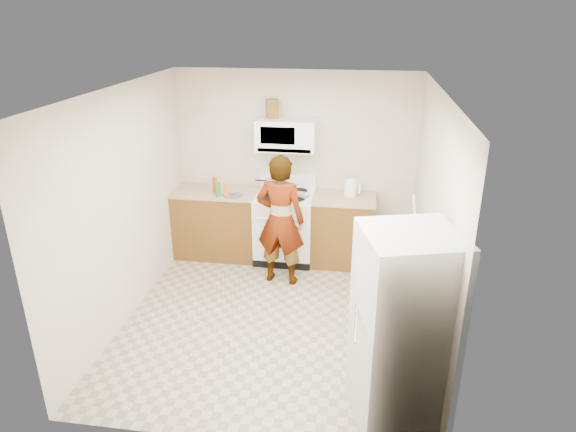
% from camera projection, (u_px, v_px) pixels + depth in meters
% --- Properties ---
extents(floor, '(3.60, 3.60, 0.00)m').
position_uv_depth(floor, '(274.00, 317.00, 5.74)').
color(floor, gray).
rests_on(floor, ground).
extents(back_wall, '(3.20, 0.02, 2.50)m').
position_uv_depth(back_wall, '(295.00, 165.00, 6.91)').
color(back_wall, beige).
rests_on(back_wall, floor).
extents(right_wall, '(0.02, 3.60, 2.50)m').
position_uv_depth(right_wall, '(431.00, 223.00, 5.05)').
color(right_wall, beige).
rests_on(right_wall, floor).
extents(cabinet_left, '(1.12, 0.62, 0.90)m').
position_uv_depth(cabinet_left, '(218.00, 224.00, 7.08)').
color(cabinet_left, brown).
rests_on(cabinet_left, floor).
extents(counter_left, '(1.14, 0.64, 0.03)m').
position_uv_depth(counter_left, '(216.00, 192.00, 6.90)').
color(counter_left, tan).
rests_on(counter_left, cabinet_left).
extents(cabinet_right, '(0.80, 0.62, 0.90)m').
position_uv_depth(cabinet_right, '(343.00, 231.00, 6.84)').
color(cabinet_right, brown).
rests_on(cabinet_right, floor).
extents(counter_right, '(0.82, 0.64, 0.03)m').
position_uv_depth(counter_right, '(344.00, 198.00, 6.67)').
color(counter_right, tan).
rests_on(counter_right, cabinet_right).
extents(gas_range, '(0.76, 0.65, 1.13)m').
position_uv_depth(gas_range, '(285.00, 225.00, 6.93)').
color(gas_range, white).
rests_on(gas_range, floor).
extents(microwave, '(0.76, 0.38, 0.40)m').
position_uv_depth(microwave, '(286.00, 135.00, 6.59)').
color(microwave, white).
rests_on(microwave, back_wall).
extents(person, '(0.64, 0.46, 1.64)m').
position_uv_depth(person, '(280.00, 220.00, 6.22)').
color(person, tan).
rests_on(person, floor).
extents(fridge, '(0.86, 0.86, 1.70)m').
position_uv_depth(fridge, '(403.00, 331.00, 4.04)').
color(fridge, '#BBBBB7').
rests_on(fridge, floor).
extents(kettle, '(0.19, 0.19, 0.20)m').
position_uv_depth(kettle, '(351.00, 188.00, 6.68)').
color(kettle, white).
rests_on(kettle, counter_right).
extents(jug, '(0.18, 0.18, 0.24)m').
position_uv_depth(jug, '(272.00, 109.00, 6.54)').
color(jug, brown).
rests_on(jug, microwave).
extents(saucepan, '(0.28, 0.28, 0.14)m').
position_uv_depth(saucepan, '(276.00, 184.00, 6.86)').
color(saucepan, silver).
rests_on(saucepan, gas_range).
extents(tray, '(0.28, 0.21, 0.05)m').
position_uv_depth(tray, '(298.00, 195.00, 6.67)').
color(tray, white).
rests_on(tray, gas_range).
extents(bottle_spray, '(0.07, 0.07, 0.21)m').
position_uv_depth(bottle_spray, '(215.00, 185.00, 6.78)').
color(bottle_spray, '#C1380E').
rests_on(bottle_spray, counter_left).
extents(bottle_hot_sauce, '(0.05, 0.05, 0.16)m').
position_uv_depth(bottle_hot_sauce, '(226.00, 191.00, 6.66)').
color(bottle_hot_sauce, orange).
rests_on(bottle_hot_sauce, counter_left).
extents(bottle_green_cap, '(0.07, 0.07, 0.21)m').
position_uv_depth(bottle_green_cap, '(218.00, 189.00, 6.63)').
color(bottle_green_cap, '#1E8017').
rests_on(bottle_green_cap, counter_left).
extents(pot_lid, '(0.33, 0.33, 0.01)m').
position_uv_depth(pot_lid, '(233.00, 195.00, 6.70)').
color(pot_lid, silver).
rests_on(pot_lid, counter_left).
extents(broom, '(0.21, 0.21, 1.30)m').
position_uv_depth(broom, '(416.00, 245.00, 5.95)').
color(broom, white).
rests_on(broom, floor).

